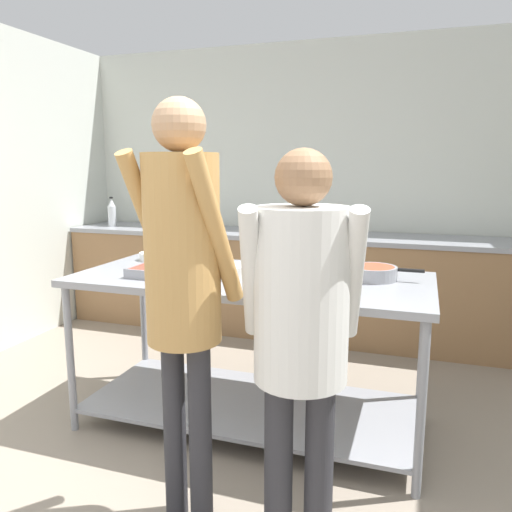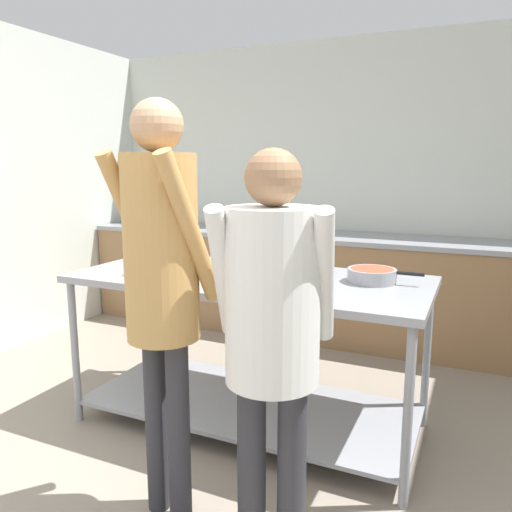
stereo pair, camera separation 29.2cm
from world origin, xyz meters
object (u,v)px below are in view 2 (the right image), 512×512
Objects in this scene: guest_serving_left at (162,265)px; guest_serving_right at (272,315)px; broccoli_bowl at (162,253)px; sauce_pan at (372,275)px; serving_tray_roast at (169,270)px; plate_stack at (230,271)px; water_bottle at (137,212)px; serving_tray_vegetables at (289,276)px.

guest_serving_left is 0.51m from guest_serving_right.
sauce_pan is at bearing -4.95° from broccoli_bowl.
broccoli_bowl is at bearing 128.90° from serving_tray_roast.
guest_serving_right is (0.59, -0.79, 0.04)m from plate_stack.
sauce_pan is 1.37× the size of water_bottle.
serving_tray_roast is 0.37m from plate_stack.
guest_serving_left is (-0.66, -1.00, 0.18)m from sauce_pan.
plate_stack is at bearing -25.58° from broccoli_bowl.
plate_stack is at bearing 13.63° from serving_tray_roast.
guest_serving_left reaches higher than water_bottle.
guest_serving_right reaches higher than water_bottle.
sauce_pan is at bearing 80.17° from guest_serving_right.
guest_serving_right is at bearing -41.23° from broccoli_bowl.
water_bottle is (-1.94, 1.69, 0.12)m from plate_stack.
guest_serving_left is at bearing -57.33° from serving_tray_roast.
serving_tray_roast is at bearing 122.67° from guest_serving_left.
sauce_pan is at bearing 15.08° from plate_stack.
broccoli_bowl is at bearing 138.77° from guest_serving_right.
broccoli_bowl is 1.39m from guest_serving_left.
guest_serving_right reaches higher than serving_tray_vegetables.
plate_stack is 0.76× the size of water_bottle.
serving_tray_roast is (0.34, -0.42, -0.01)m from broccoli_bowl.
guest_serving_right reaches higher than broccoli_bowl.
guest_serving_right reaches higher than serving_tray_roast.
water_bottle is at bearing 132.58° from broccoli_bowl.
guest_serving_left is (-0.23, -0.86, 0.20)m from serving_tray_vegetables.
serving_tray_vegetables is at bearing -35.57° from water_bottle.
guest_serving_left reaches higher than sauce_pan.
serving_tray_roast is 1.10× the size of serving_tray_vegetables.
serving_tray_roast is 1.03× the size of sauce_pan.
broccoli_bowl is 0.10× the size of guest_serving_left.
serving_tray_roast is at bearing -51.10° from broccoli_bowl.
serving_tray_vegetables is at bearing 106.55° from guest_serving_right.
plate_stack is at bearing -169.28° from serving_tray_vegetables.
plate_stack is 0.99m from guest_serving_right.
guest_serving_left reaches higher than guest_serving_right.
plate_stack is 0.82m from guest_serving_left.
broccoli_bowl is 0.77m from plate_stack.
serving_tray_vegetables is at bearing -161.62° from sauce_pan.
broccoli_bowl is 0.50× the size of serving_tray_vegetables.
plate_stack is (0.35, 0.09, 0.01)m from serving_tray_roast.
serving_tray_roast is at bearing 143.24° from guest_serving_right.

